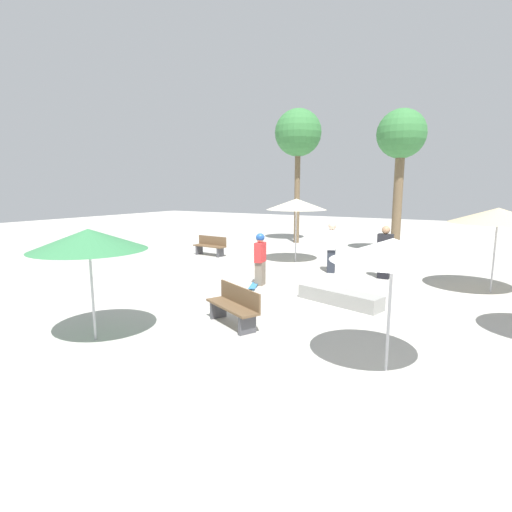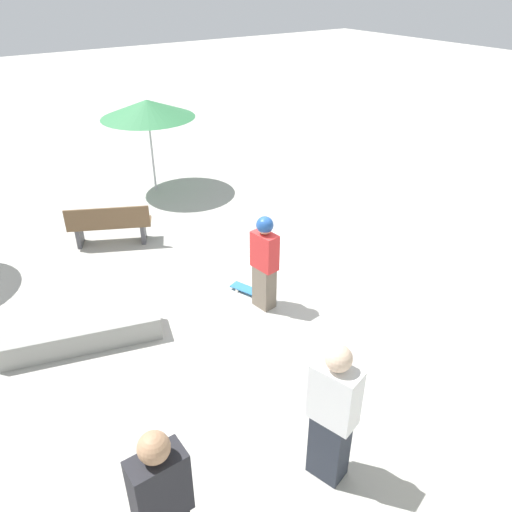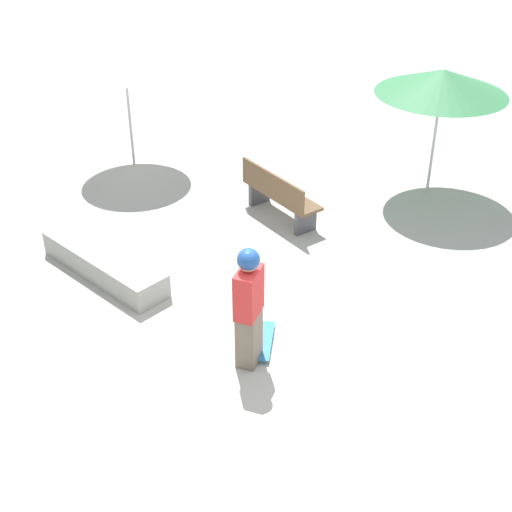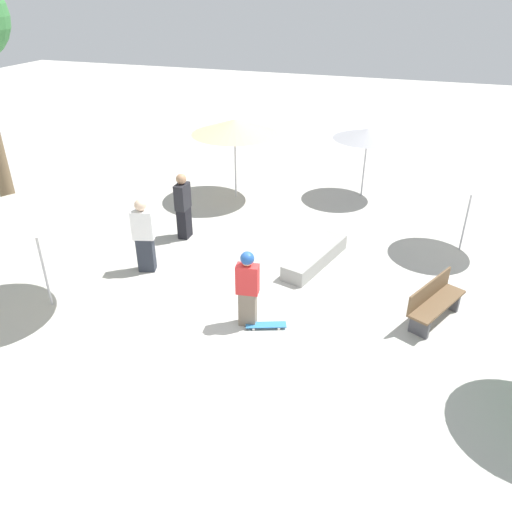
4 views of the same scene
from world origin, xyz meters
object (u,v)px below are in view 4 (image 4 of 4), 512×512
at_px(bench_near, 434,302).
at_px(shade_umbrella_grey, 368,134).
at_px(concrete_ledge, 315,257).
at_px(shade_umbrella_tan, 235,127).
at_px(bystander_far, 183,206).
at_px(skater_main, 248,286).
at_px(skateboard, 266,325).
at_px(shade_umbrella_cream, 28,202).
at_px(shade_umbrella_white, 476,174).
at_px(bystander_watching, 144,236).

height_order(bench_near, shade_umbrella_grey, shade_umbrella_grey).
height_order(concrete_ledge, shade_umbrella_tan, shade_umbrella_tan).
bearing_deg(shade_umbrella_grey, bystander_far, -132.10).
height_order(skater_main, shade_umbrella_tan, shade_umbrella_tan).
xyz_separation_m(skateboard, shade_umbrella_tan, (-3.00, 6.18, 2.15)).
relative_size(shade_umbrella_cream, bystander_far, 1.45).
bearing_deg(shade_umbrella_tan, shade_umbrella_white, -12.49).
distance_m(skater_main, bench_near, 3.72).
distance_m(skateboard, shade_umbrella_cream, 5.11).
relative_size(shade_umbrella_cream, shade_umbrella_grey, 1.19).
distance_m(shade_umbrella_tan, bystander_watching, 5.13).
distance_m(shade_umbrella_grey, bystander_far, 6.07).
bearing_deg(bystander_far, skater_main, 42.14).
distance_m(bench_near, bystander_far, 6.58).
relative_size(concrete_ledge, bench_near, 1.44).
bearing_deg(concrete_ledge, skateboard, -96.94).
bearing_deg(shade_umbrella_grey, shade_umbrella_tan, -160.19).
height_order(concrete_ledge, bench_near, bench_near).
distance_m(concrete_ledge, shade_umbrella_tan, 5.17).
relative_size(skateboard, shade_umbrella_cream, 0.32).
bearing_deg(bench_near, bystander_far, -79.63).
bearing_deg(concrete_ledge, shade_umbrella_tan, 134.54).
distance_m(skater_main, concrete_ledge, 2.95).
distance_m(shade_umbrella_cream, bystander_far, 4.25).
bearing_deg(shade_umbrella_grey, shade_umbrella_white, -44.10).
height_order(bench_near, shade_umbrella_tan, shade_umbrella_tan).
bearing_deg(skater_main, shade_umbrella_white, 41.34).
bearing_deg(bystander_far, bench_near, 73.46).
bearing_deg(shade_umbrella_white, shade_umbrella_grey, 135.90).
height_order(skateboard, bystander_watching, bystander_watching).
bearing_deg(bench_near, bystander_watching, -63.22).
relative_size(skater_main, bench_near, 0.99).
relative_size(skateboard, shade_umbrella_tan, 0.32).
relative_size(skater_main, bystander_watching, 0.91).
bearing_deg(skater_main, shade_umbrella_tan, 104.96).
relative_size(concrete_ledge, shade_umbrella_grey, 1.10).
distance_m(skater_main, shade_umbrella_tan, 6.83).
distance_m(bystander_watching, bystander_far, 1.86).
xyz_separation_m(shade_umbrella_white, bystander_far, (-6.91, -1.61, -1.14)).
xyz_separation_m(skateboard, shade_umbrella_grey, (0.74, 7.53, 1.92)).
bearing_deg(bench_near, skateboard, -40.64).
xyz_separation_m(skater_main, bystander_far, (-2.88, 3.08, 0.00)).
height_order(shade_umbrella_cream, shade_umbrella_grey, shade_umbrella_cream).
distance_m(shade_umbrella_cream, bystander_watching, 2.69).
bearing_deg(concrete_ledge, bench_near, -28.31).
bearing_deg(bench_near, concrete_ledge, -92.29).
bearing_deg(shade_umbrella_grey, bystander_watching, -122.96).
relative_size(bench_near, shade_umbrella_cream, 0.64).
relative_size(shade_umbrella_white, shade_umbrella_grey, 1.03).
bearing_deg(skateboard, shade_umbrella_cream, 167.75).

